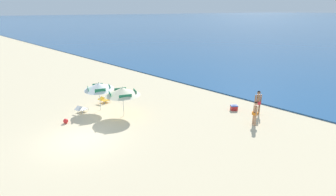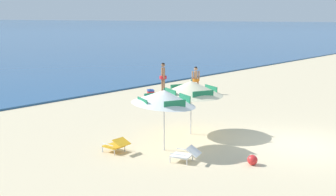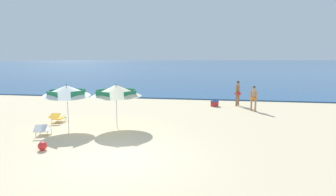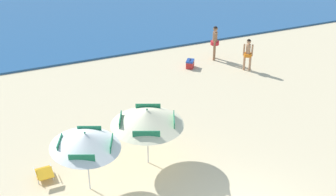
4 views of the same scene
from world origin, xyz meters
The scene contains 9 objects.
ground_plane centered at (0.00, 0.00, 0.00)m, with size 800.00×800.00×0.00m, color beige.
beach_umbrella_striped_main centered at (-3.65, 3.27, 1.85)m, with size 3.06×3.07×2.19m.
beach_umbrella_striped_second centered at (-1.42, 3.88, 1.82)m, with size 3.13×3.14×2.16m.
lounge_chair_under_umbrella centered at (-4.12, 1.95, 0.27)m, with size 0.78×1.01×0.53m.
lounge_chair_beside_umbrella centered at (-4.89, 4.31, 0.28)m, with size 0.61×0.90×0.51m.
person_standing_near_shore centered at (5.82, 9.24, 0.94)m, with size 0.41×0.40×1.62m.
person_standing_beside centered at (4.98, 11.08, 1.03)m, with size 0.44×0.47×1.79m.
cooler_box centered at (3.37, 10.60, 0.20)m, with size 0.57×0.61×0.43m.
beach_ball centered at (-2.95, 0.26, 0.16)m, with size 0.32×0.32×0.32m, color red.
Camera 2 is at (-14.09, -6.08, 4.47)m, focal length 45.70 mm.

